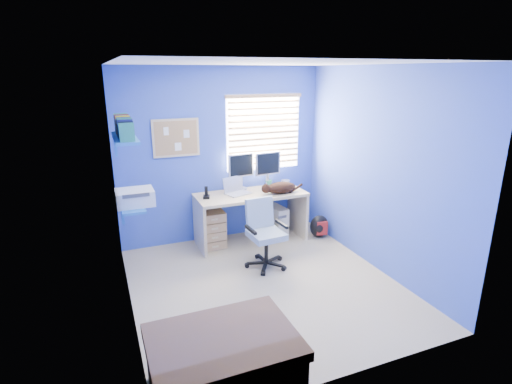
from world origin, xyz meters
name	(u,v)px	position (x,y,z in m)	size (l,w,h in m)	color
floor	(265,285)	(0.00, 0.00, 0.00)	(3.00, 3.20, 0.00)	tan
ceiling	(266,63)	(0.00, 0.00, 2.50)	(3.00, 3.20, 0.00)	white
wall_back	(222,156)	(0.00, 1.60, 1.25)	(3.00, 0.01, 2.50)	#3E59C5
wall_front	(352,238)	(0.00, -1.60, 1.25)	(3.00, 0.01, 2.50)	#3E59C5
wall_left	(122,199)	(-1.50, 0.00, 1.25)	(0.01, 3.20, 2.50)	#3E59C5
wall_right	(378,171)	(1.50, 0.00, 1.25)	(0.01, 3.20, 2.50)	#3E59C5
desk	(251,218)	(0.31, 1.26, 0.37)	(1.58, 0.65, 0.74)	tan
laptop	(238,187)	(0.14, 1.29, 0.85)	(0.33, 0.26, 0.22)	silver
monitor_left	(241,172)	(0.25, 1.50, 1.01)	(0.40, 0.12, 0.54)	silver
monitor_right	(267,170)	(0.66, 1.46, 1.01)	(0.40, 0.12, 0.54)	silver
phone	(206,192)	(-0.34, 1.27, 0.82)	(0.09, 0.11, 0.17)	black
mug	(269,184)	(0.69, 1.47, 0.79)	(0.10, 0.09, 0.10)	#28855E
cd_spindle	(285,182)	(0.98, 1.49, 0.78)	(0.13, 0.13, 0.07)	silver
cat	(281,188)	(0.72, 1.11, 0.82)	(0.45, 0.24, 0.16)	black
tower_pc	(276,220)	(0.77, 1.36, 0.23)	(0.19, 0.44, 0.45)	beige
drawer_boxes	(212,230)	(-0.27, 1.26, 0.27)	(0.35, 0.28, 0.54)	tan
yellow_book	(273,233)	(0.63, 1.16, 0.12)	(0.03, 0.17, 0.24)	yellow
backpack	(319,226)	(1.33, 1.01, 0.17)	(0.29, 0.22, 0.34)	black
bed_corner	(224,366)	(-0.95, -1.40, 0.26)	(1.07, 0.76, 0.51)	brown
office_chair	(265,242)	(0.20, 0.48, 0.33)	(0.54, 0.54, 0.87)	black
window_blinds	(264,133)	(0.65, 1.57, 1.55)	(1.15, 0.05, 1.10)	white
corkboard	(176,138)	(-0.65, 1.58, 1.55)	(0.64, 0.02, 0.52)	tan
wall_shelves	(129,163)	(-1.35, 0.75, 1.43)	(0.42, 0.90, 1.05)	blue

